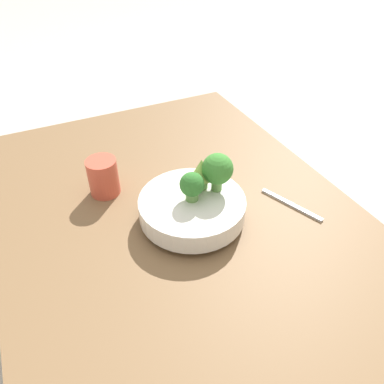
% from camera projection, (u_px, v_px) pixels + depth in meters
% --- Properties ---
extents(ground_plane, '(6.00, 6.00, 0.00)m').
position_uv_depth(ground_plane, '(182.00, 230.00, 0.88)').
color(ground_plane, '#ADA89E').
extents(table, '(1.12, 0.79, 0.04)m').
position_uv_depth(table, '(181.00, 223.00, 0.86)').
color(table, brown).
rests_on(table, ground_plane).
extents(bowl, '(0.23, 0.23, 0.06)m').
position_uv_depth(bowl, '(192.00, 208.00, 0.82)').
color(bowl, silver).
rests_on(bowl, table).
extents(romanesco_piece_near, '(0.05, 0.05, 0.07)m').
position_uv_depth(romanesco_piece_near, '(201.00, 171.00, 0.81)').
color(romanesco_piece_near, '#6BA34C').
rests_on(romanesco_piece_near, bowl).
extents(broccoli_floret_front, '(0.07, 0.07, 0.09)m').
position_uv_depth(broccoli_floret_front, '(217.00, 170.00, 0.80)').
color(broccoli_floret_front, '#609347').
rests_on(broccoli_floret_front, bowl).
extents(broccoli_floret_center, '(0.05, 0.05, 0.07)m').
position_uv_depth(broccoli_floret_center, '(192.00, 185.00, 0.78)').
color(broccoli_floret_center, '#609347').
rests_on(broccoli_floret_center, bowl).
extents(cup, '(0.07, 0.07, 0.09)m').
position_uv_depth(cup, '(103.00, 177.00, 0.89)').
color(cup, '#C64C38').
rests_on(cup, table).
extents(fork, '(0.15, 0.07, 0.01)m').
position_uv_depth(fork, '(291.00, 205.00, 0.88)').
color(fork, '#B2B2B7').
rests_on(fork, table).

